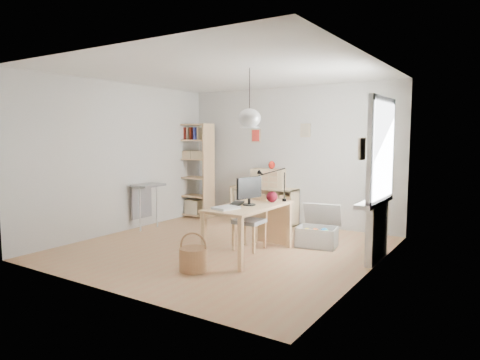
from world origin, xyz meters
The scene contains 20 objects.
ground centered at (0.00, 0.00, 0.00)m, with size 4.50×4.50×0.00m, color #A87F54.
room_shell centered at (0.55, -0.15, 2.00)m, with size 4.50×4.50×4.50m.
window_unit centered at (2.23, 0.60, 1.55)m, with size 0.07×1.16×1.46m.
radiator centered at (2.19, 0.60, 0.40)m, with size 0.10×0.80×0.80m, color white.
windowsill centered at (2.14, 0.60, 0.83)m, with size 0.22×1.20×0.06m, color white.
desk centered at (0.55, -0.15, 0.66)m, with size 0.70×1.50×0.75m.
cube_shelf centered at (-0.47, 2.08, 0.30)m, with size 1.40×0.38×0.72m.
tall_bookshelf centered at (-2.04, 1.80, 1.09)m, with size 0.80×0.38×2.00m.
side_table centered at (-2.04, 0.35, 0.67)m, with size 0.40×0.55×0.85m.
chair centered at (0.37, 0.20, 0.48)m, with size 0.43×0.43×0.85m.
wicker_basket centered at (0.31, -1.14, 0.17)m, with size 0.37×0.37×0.51m.
storage_chest centered at (1.19, 0.92, 0.21)m, with size 0.72×0.78×0.65m.
monitor centered at (0.56, -0.17, 0.98)m, with size 0.19×0.47×0.41m.
keyboard centered at (0.36, -0.20, 0.76)m, with size 0.16×0.41×0.02m, color black.
task_lamp centered at (0.60, 0.38, 1.07)m, with size 0.45×0.17×0.48m.
yarn_ball centered at (0.70, 0.25, 0.83)m, with size 0.17×0.17×0.17m, color #450917.
paper_tray centered at (0.46, -0.61, 0.77)m, with size 0.26×0.33×0.03m, color white.
drawer_chest centered at (-0.35, 2.04, 0.91)m, with size 0.65×0.30×0.37m, color #D7B98D.
red_vase centered at (-0.28, 2.04, 1.17)m, with size 0.13×0.13×0.16m, color maroon.
potted_plant centered at (2.12, 0.95, 1.02)m, with size 0.29×0.25×0.32m, color #3A702A.
Camera 1 is at (3.75, -5.38, 1.76)m, focal length 32.00 mm.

